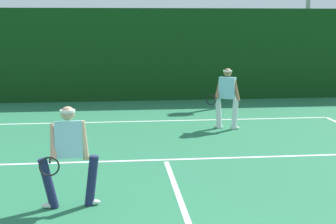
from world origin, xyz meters
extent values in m
cube|color=white|center=(0.00, 10.67, 0.00)|extent=(10.79, 0.10, 0.01)
cube|color=white|center=(0.00, 6.55, 0.00)|extent=(8.79, 0.10, 0.01)
cube|color=white|center=(0.00, 3.20, 0.00)|extent=(0.10, 6.40, 0.01)
cylinder|color=#1E234C|center=(-1.43, 4.09, 0.41)|extent=(0.26, 0.17, 0.83)
cylinder|color=#1E234C|center=(-2.10, 4.02, 0.41)|extent=(0.31, 0.17, 0.83)
ellipsoid|color=white|center=(-1.43, 4.09, 0.04)|extent=(0.27, 0.14, 0.09)
ellipsoid|color=white|center=(-2.10, 4.02, 0.04)|extent=(0.27, 0.14, 0.09)
cube|color=#9EDBEA|center=(-1.77, 4.05, 1.10)|extent=(0.45, 0.35, 0.60)
cylinder|color=tan|center=(-1.53, 4.08, 1.08)|extent=(0.16, 0.11, 0.63)
cylinder|color=tan|center=(-2.00, 4.03, 1.08)|extent=(0.15, 0.51, 0.52)
sphere|color=tan|center=(-1.77, 4.05, 1.51)|extent=(0.22, 0.22, 0.22)
cylinder|color=white|center=(-1.77, 4.05, 1.55)|extent=(0.26, 0.26, 0.04)
cylinder|color=black|center=(-2.02, 3.78, 0.86)|extent=(0.06, 0.26, 0.03)
torus|color=black|center=(-1.99, 3.44, 0.86)|extent=(0.29, 0.05, 0.29)
cylinder|color=silver|center=(2.18, 9.34, 0.42)|extent=(0.23, 0.22, 0.84)
cylinder|color=silver|center=(1.77, 9.54, 0.42)|extent=(0.25, 0.22, 0.84)
ellipsoid|color=white|center=(2.18, 9.34, 0.04)|extent=(0.28, 0.21, 0.09)
ellipsoid|color=white|center=(1.77, 9.54, 0.04)|extent=(0.28, 0.21, 0.09)
cube|color=#8CCCE0|center=(1.98, 9.44, 1.13)|extent=(0.50, 0.43, 0.60)
cylinder|color=#9E704C|center=(2.19, 9.33, 1.10)|extent=(0.27, 0.20, 0.65)
cylinder|color=#9E704C|center=(1.76, 9.55, 1.10)|extent=(0.31, 0.49, 0.54)
sphere|color=#9E704C|center=(1.98, 9.44, 1.55)|extent=(0.22, 0.22, 0.22)
cylinder|color=white|center=(1.98, 9.44, 1.59)|extent=(0.32, 0.32, 0.04)
cylinder|color=black|center=(1.61, 9.34, 0.88)|extent=(0.14, 0.25, 0.03)
torus|color=black|center=(1.46, 9.04, 0.88)|extent=(0.27, 0.15, 0.29)
cube|color=#103913|center=(0.00, 14.55, 1.69)|extent=(20.50, 0.12, 3.38)
cylinder|color=#9EA39E|center=(6.55, 15.48, 3.29)|extent=(0.18, 0.18, 6.58)
camera|label=1|loc=(-1.01, -3.43, 2.90)|focal=52.13mm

